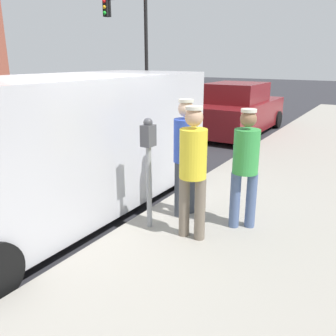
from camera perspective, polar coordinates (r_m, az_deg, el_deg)
The scene contains 9 objects.
ground_plane at distance 5.93m, azimuth -13.73°, elevation -7.21°, with size 80.00×80.00×0.00m, color #2D2D33.
sidewalk_slab at distance 4.43m, azimuth 21.89°, elevation -15.90°, with size 5.00×32.00×0.15m, color #9E998E.
parking_meter_near at distance 4.69m, azimuth -3.13°, elevation 2.09°, with size 0.14×0.18×1.52m.
pedestrian_in_yellow at distance 4.42m, azimuth 4.00°, elevation 0.43°, with size 0.36×0.34×1.71m.
pedestrian_in_blue at distance 5.11m, azimuth 2.80°, elevation 2.77°, with size 0.34×0.35×1.71m.
pedestrian_in_green at distance 4.82m, azimuth 12.28°, elevation 0.91°, with size 0.34×0.34×1.63m.
parked_van at distance 5.69m, azimuth -15.45°, elevation 3.91°, with size 2.12×5.20×2.15m.
parked_sedan_ahead at distance 12.01m, azimuth 10.99°, elevation 8.95°, with size 1.96×4.41×1.65m.
traffic_light_corner at distance 17.49m, azimuth -5.98°, elevation 20.73°, with size 2.48×0.42×5.20m.
Camera 1 is at (3.93, -3.74, 2.40)m, focal length 38.17 mm.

